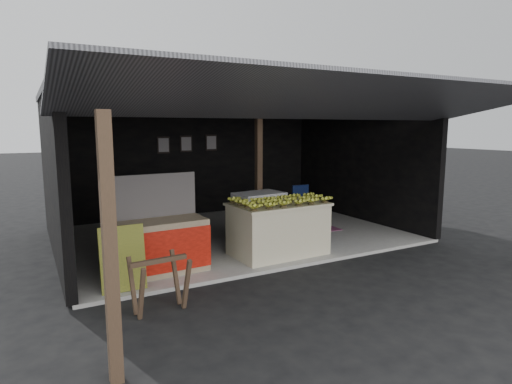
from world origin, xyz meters
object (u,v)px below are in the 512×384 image
banana_table (278,229)px  white_crate (259,218)px  sawhorse (159,279)px  neighbor_stall (158,244)px  water_barrel (308,231)px  plastic_chair (303,202)px

banana_table → white_crate: size_ratio=1.68×
white_crate → sawhorse: (-2.59, -2.07, -0.12)m
neighbor_stall → sawhorse: size_ratio=2.10×
banana_table → neighbor_stall: (-2.20, 0.05, -0.01)m
neighbor_stall → water_barrel: (3.05, 0.22, -0.20)m
neighbor_stall → sawhorse: bearing=-107.7°
white_crate → water_barrel: size_ratio=1.94×
banana_table → sawhorse: banana_table is taller
banana_table → plastic_chair: bearing=43.1°
neighbor_stall → white_crate: bearing=15.1°
banana_table → water_barrel: banana_table is taller
banana_table → plastic_chair: size_ratio=1.84×
plastic_chair → neighbor_stall: bearing=-155.9°
neighbor_stall → sawhorse: neighbor_stall is taller
banana_table → white_crate: 0.76m
banana_table → water_barrel: size_ratio=3.26×
white_crate → banana_table: bearing=-98.0°
water_barrel → white_crate: bearing=149.3°
banana_table → neighbor_stall: size_ratio=1.12×
plastic_chair → water_barrel: bearing=-120.0°
banana_table → neighbor_stall: neighbor_stall is taller
neighbor_stall → water_barrel: bearing=1.5°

